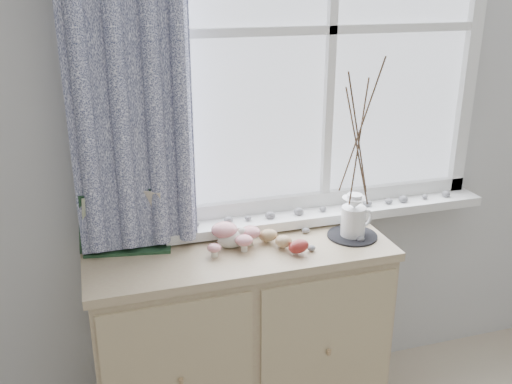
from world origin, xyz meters
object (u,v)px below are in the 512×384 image
toadstool_cluster (233,234)px  sideboard (241,341)px  twig_pitcher (359,135)px  botanical_book (126,222)px

toadstool_cluster → sideboard: bearing=-52.7°
sideboard → toadstool_cluster: (-0.02, 0.03, 0.48)m
sideboard → twig_pitcher: 0.98m
toadstool_cluster → twig_pitcher: (0.49, -0.05, 0.37)m
sideboard → botanical_book: botanical_book is taller
sideboard → botanical_book: 0.70m
botanical_book → twig_pitcher: (0.89, -0.11, 0.30)m
toadstool_cluster → twig_pitcher: twig_pitcher is taller
botanical_book → toadstool_cluster: (0.40, -0.06, -0.08)m
botanical_book → sideboard: bearing=-2.0°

